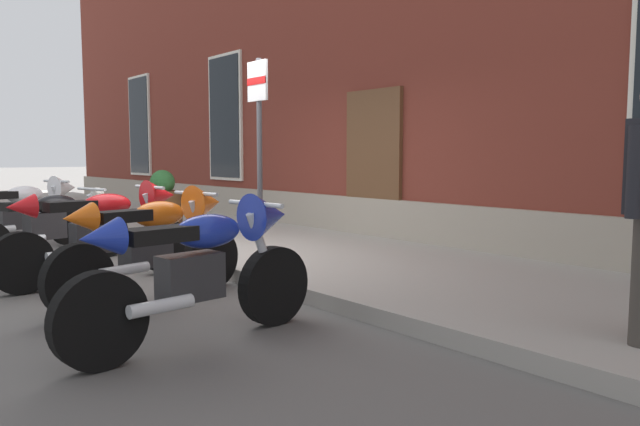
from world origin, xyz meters
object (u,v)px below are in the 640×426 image
at_px(motorcycle_orange_sport, 158,239).
at_px(motorcycle_blue_sport, 206,263).
at_px(motorcycle_white_sport, 25,211).
at_px(motorcycle_red_sport, 107,227).
at_px(motorcycle_black_naked, 51,227).
at_px(barrel_planter, 163,204).
at_px(parking_sign, 259,130).

xyz_separation_m(motorcycle_orange_sport, motorcycle_blue_sport, (1.40, -0.28, 0.00)).
bearing_deg(motorcycle_white_sport, motorcycle_red_sport, 3.04).
distance_m(motorcycle_red_sport, motorcycle_orange_sport, 1.12).
xyz_separation_m(motorcycle_black_naked, barrel_planter, (-1.47, 2.14, 0.08)).
xyz_separation_m(motorcycle_white_sport, motorcycle_orange_sport, (3.86, 0.21, 0.00)).
relative_size(motorcycle_black_naked, motorcycle_red_sport, 0.98).
bearing_deg(parking_sign, motorcycle_black_naked, -139.79).
relative_size(motorcycle_white_sport, motorcycle_blue_sport, 1.02).
height_order(motorcycle_red_sport, motorcycle_blue_sport, motorcycle_red_sport).
distance_m(motorcycle_black_naked, barrel_planter, 2.60).
xyz_separation_m(parking_sign, barrel_planter, (-3.47, 0.45, -1.07)).
relative_size(motorcycle_black_naked, motorcycle_blue_sport, 1.03).
bearing_deg(barrel_planter, parking_sign, -7.32).
height_order(motorcycle_red_sport, barrel_planter, barrel_planter).
height_order(motorcycle_white_sport, motorcycle_red_sport, motorcycle_red_sport).
xyz_separation_m(motorcycle_white_sport, parking_sign, (3.36, 1.66, 1.05)).
distance_m(motorcycle_white_sport, motorcycle_black_naked, 1.35).
bearing_deg(motorcycle_blue_sport, motorcycle_red_sport, 174.99).
bearing_deg(barrel_planter, motorcycle_red_sport, -34.50).
distance_m(motorcycle_blue_sport, parking_sign, 2.78).
height_order(motorcycle_black_naked, barrel_planter, barrel_planter).
xyz_separation_m(motorcycle_orange_sport, parking_sign, (-0.50, 1.46, 1.04)).
distance_m(motorcycle_orange_sport, barrel_planter, 4.41).
relative_size(motorcycle_red_sport, barrel_planter, 2.24).
bearing_deg(motorcycle_white_sport, motorcycle_blue_sport, -0.82).
distance_m(motorcycle_orange_sport, parking_sign, 1.86).
relative_size(motorcycle_orange_sport, motorcycle_blue_sport, 0.99).
relative_size(motorcycle_white_sport, motorcycle_red_sport, 0.97).
bearing_deg(barrel_planter, motorcycle_orange_sport, -25.59).
relative_size(motorcycle_white_sport, parking_sign, 0.92).
bearing_deg(parking_sign, motorcycle_white_sport, -153.63).
distance_m(motorcycle_white_sport, parking_sign, 3.89).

